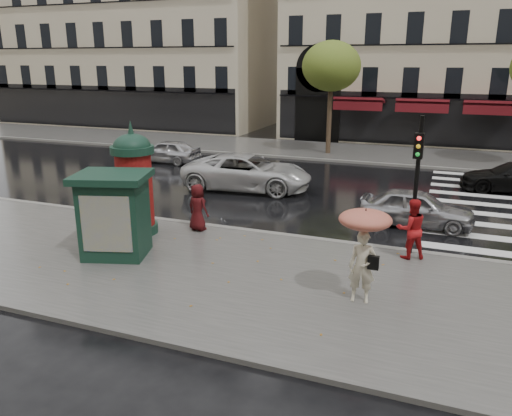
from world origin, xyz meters
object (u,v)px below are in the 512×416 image
at_px(car_far_silver, 167,151).
at_px(traffic_light, 417,173).
at_px(car_silver, 416,208).
at_px(car_white, 247,172).
at_px(woman_umbrella, 364,240).
at_px(newsstand, 115,214).
at_px(woman_red, 411,229).
at_px(morris_column, 134,180).
at_px(man_burgundy, 198,207).

bearing_deg(car_far_silver, traffic_light, 54.86).
relative_size(car_silver, car_white, 0.67).
bearing_deg(woman_umbrella, car_far_silver, 134.60).
relative_size(traffic_light, newsstand, 1.65).
bearing_deg(car_silver, newsstand, 128.80).
height_order(woman_red, car_white, woman_red).
relative_size(morris_column, car_white, 0.64).
xyz_separation_m(man_burgundy, newsstand, (-1.17, -2.81, 0.46)).
distance_m(newsstand, car_silver, 10.03).
height_order(woman_red, morris_column, morris_column).
bearing_deg(morris_column, woman_umbrella, -16.47).
xyz_separation_m(woman_red, car_far_silver, (-13.87, 10.03, -0.35)).
bearing_deg(car_white, car_silver, -115.65).
relative_size(morris_column, newsstand, 1.51).
height_order(woman_umbrella, car_white, woman_umbrella).
xyz_separation_m(man_burgundy, car_far_silver, (-7.13, 10.03, -0.26)).
bearing_deg(car_silver, car_white, 70.75).
bearing_deg(woman_umbrella, car_white, 125.52).
xyz_separation_m(man_burgundy, morris_column, (-1.75, -0.92, 0.97)).
relative_size(woman_red, newsstand, 0.72).
distance_m(morris_column, car_white, 7.12).
relative_size(woman_umbrella, man_burgundy, 1.47).
relative_size(man_burgundy, traffic_light, 0.39).
distance_m(morris_column, car_silver, 9.55).
bearing_deg(man_burgundy, woman_umbrella, 165.72).
relative_size(woman_umbrella, woman_red, 1.32).
bearing_deg(woman_umbrella, traffic_light, 76.67).
relative_size(woman_umbrella, car_white, 0.40).
bearing_deg(car_white, woman_umbrella, -150.46).
distance_m(newsstand, car_far_silver, 14.18).
bearing_deg(car_white, man_burgundy, -179.54).
xyz_separation_m(woman_umbrella, car_white, (-6.58, 9.22, -0.84)).
relative_size(woman_umbrella, morris_column, 0.63).
relative_size(woman_umbrella, car_far_silver, 0.61).
bearing_deg(man_burgundy, morris_column, 41.88).
height_order(morris_column, car_white, morris_column).
distance_m(woman_red, car_far_silver, 17.12).
distance_m(morris_column, traffic_light, 8.59).
distance_m(woman_umbrella, car_silver, 6.70).
height_order(man_burgundy, car_white, man_burgundy).
bearing_deg(traffic_light, newsstand, -158.39).
bearing_deg(car_far_silver, car_white, 58.08).
distance_m(woman_umbrella, car_far_silver, 18.59).
bearing_deg(car_white, car_far_silver, 52.22).
distance_m(woman_red, newsstand, 8.39).
xyz_separation_m(morris_column, car_silver, (8.42, 4.33, -1.22)).
bearing_deg(newsstand, car_white, 86.86).
bearing_deg(newsstand, car_silver, 38.38).
distance_m(man_burgundy, morris_column, 2.20).
xyz_separation_m(woman_umbrella, man_burgundy, (-5.90, 3.18, -0.73)).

